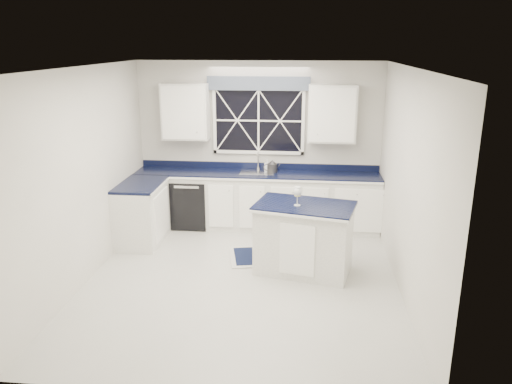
# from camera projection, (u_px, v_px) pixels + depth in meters

# --- Properties ---
(ground) EXTENTS (4.50, 4.50, 0.00)m
(ground) POSITION_uv_depth(u_px,v_px,m) (242.00, 280.00, 6.52)
(ground) COLOR #AFAEAA
(ground) RESTS_ON ground
(back_wall) EXTENTS (4.00, 0.10, 2.70)m
(back_wall) POSITION_uv_depth(u_px,v_px,m) (259.00, 144.00, 8.27)
(back_wall) COLOR silver
(back_wall) RESTS_ON ground
(base_cabinets) EXTENTS (3.99, 1.60, 0.90)m
(base_cabinets) POSITION_uv_depth(u_px,v_px,m) (236.00, 204.00, 8.12)
(base_cabinets) COLOR silver
(base_cabinets) RESTS_ON ground
(countertop) EXTENTS (3.98, 0.64, 0.04)m
(countertop) POSITION_uv_depth(u_px,v_px,m) (257.00, 174.00, 8.11)
(countertop) COLOR black
(countertop) RESTS_ON base_cabinets
(dishwasher) EXTENTS (0.60, 0.58, 0.82)m
(dishwasher) POSITION_uv_depth(u_px,v_px,m) (192.00, 202.00, 8.37)
(dishwasher) COLOR black
(dishwasher) RESTS_ON ground
(window) EXTENTS (1.65, 0.09, 1.26)m
(window) POSITION_uv_depth(u_px,v_px,m) (259.00, 116.00, 8.09)
(window) COLOR black
(window) RESTS_ON ground
(upper_cabinets) EXTENTS (3.10, 0.34, 0.90)m
(upper_cabinets) POSITION_uv_depth(u_px,v_px,m) (258.00, 113.00, 7.95)
(upper_cabinets) COLOR silver
(upper_cabinets) RESTS_ON ground
(faucet) EXTENTS (0.05, 0.20, 0.30)m
(faucet) POSITION_uv_depth(u_px,v_px,m) (258.00, 161.00, 8.25)
(faucet) COLOR silver
(faucet) RESTS_ON countertop
(island) EXTENTS (1.41, 1.03, 0.95)m
(island) POSITION_uv_depth(u_px,v_px,m) (304.00, 238.00, 6.64)
(island) COLOR silver
(island) RESTS_ON ground
(rug) EXTENTS (1.35, 0.99, 0.02)m
(rug) POSITION_uv_depth(u_px,v_px,m) (272.00, 255.00, 7.24)
(rug) COLOR beige
(rug) RESTS_ON ground
(kettle) EXTENTS (0.28, 0.20, 0.20)m
(kettle) POSITION_uv_depth(u_px,v_px,m) (272.00, 166.00, 8.14)
(kettle) COLOR #303032
(kettle) RESTS_ON countertop
(wine_glass) EXTENTS (0.11, 0.11, 0.25)m
(wine_glass) POSITION_uv_depth(u_px,v_px,m) (297.00, 193.00, 6.41)
(wine_glass) COLOR silver
(wine_glass) RESTS_ON island
(soap_bottle) EXTENTS (0.10, 0.10, 0.17)m
(soap_bottle) POSITION_uv_depth(u_px,v_px,m) (267.00, 165.00, 8.28)
(soap_bottle) COLOR silver
(soap_bottle) RESTS_ON countertop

